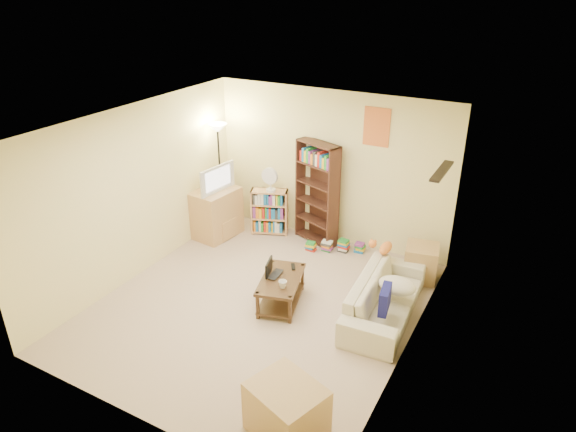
{
  "coord_description": "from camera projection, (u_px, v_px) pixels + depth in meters",
  "views": [
    {
      "loc": [
        3.09,
        -4.88,
        4.08
      ],
      "look_at": [
        0.06,
        0.72,
        1.05
      ],
      "focal_mm": 32.0,
      "sensor_mm": 36.0,
      "label": 1
    }
  ],
  "objects": [
    {
      "name": "mug",
      "position": [
        283.0,
        284.0,
        6.59
      ],
      "size": [
        0.11,
        0.11,
        0.1
      ],
      "primitive_type": "imported",
      "rotation": [
        0.0,
        0.0,
        0.01
      ],
      "color": "silver",
      "rests_on": "coffee_table"
    },
    {
      "name": "tall_bookshelf",
      "position": [
        317.0,
        191.0,
        8.25
      ],
      "size": [
        0.81,
        0.51,
        1.7
      ],
      "rotation": [
        0.0,
        0.0,
        -0.35
      ],
      "color": "#3F2118",
      "rests_on": "ground"
    },
    {
      "name": "tabby_cat",
      "position": [
        383.0,
        247.0,
        7.17
      ],
      "size": [
        0.42,
        0.17,
        0.14
      ],
      "color": "orange",
      "rests_on": "sofa"
    },
    {
      "name": "laptop",
      "position": [
        278.0,
        275.0,
        6.86
      ],
      "size": [
        0.32,
        0.23,
        0.02
      ],
      "primitive_type": "imported",
      "rotation": [
        0.0,
        0.0,
        1.65
      ],
      "color": "black",
      "rests_on": "coffee_table"
    },
    {
      "name": "floor_lamp",
      "position": [
        218.0,
        146.0,
        8.47
      ],
      "size": [
        0.32,
        0.32,
        1.86
      ],
      "color": "black",
      "rests_on": "ground"
    },
    {
      "name": "room",
      "position": [
        256.0,
        195.0,
        6.26
      ],
      "size": [
        4.5,
        4.54,
        2.52
      ],
      "color": "tan",
      "rests_on": "ground"
    },
    {
      "name": "navy_pillow",
      "position": [
        385.0,
        299.0,
        6.19
      ],
      "size": [
        0.16,
        0.36,
        0.31
      ],
      "primitive_type": "cube",
      "rotation": [
        0.0,
        0.0,
        1.74
      ],
      "color": "navy",
      "rests_on": "sofa"
    },
    {
      "name": "laptop_screen",
      "position": [
        269.0,
        267.0,
        6.84
      ],
      "size": [
        0.09,
        0.29,
        0.2
      ],
      "primitive_type": "cube",
      "rotation": [
        0.0,
        0.0,
        0.27
      ],
      "color": "white",
      "rests_on": "laptop"
    },
    {
      "name": "short_bookshelf",
      "position": [
        270.0,
        212.0,
        8.73
      ],
      "size": [
        0.66,
        0.45,
        0.79
      ],
      "rotation": [
        0.0,
        0.0,
        0.38
      ],
      "color": "tan",
      "rests_on": "ground"
    },
    {
      "name": "coffee_table",
      "position": [
        281.0,
        287.0,
        6.88
      ],
      "size": [
        0.73,
        1.01,
        0.4
      ],
      "rotation": [
        0.0,
        0.0,
        0.27
      ],
      "color": "#492F1C",
      "rests_on": "ground"
    },
    {
      "name": "cream_blanket",
      "position": [
        397.0,
        286.0,
        6.56
      ],
      "size": [
        0.49,
        0.35,
        0.21
      ],
      "primitive_type": "ellipsoid",
      "color": "beige",
      "rests_on": "sofa"
    },
    {
      "name": "tv_remote",
      "position": [
        293.0,
        267.0,
        7.06
      ],
      "size": [
        0.13,
        0.16,
        0.02
      ],
      "primitive_type": "cube",
      "rotation": [
        0.0,
        0.0,
        0.57
      ],
      "color": "black",
      "rests_on": "coffee_table"
    },
    {
      "name": "book_stacks",
      "position": [
        336.0,
        246.0,
        8.27
      ],
      "size": [
        0.89,
        0.45,
        0.21
      ],
      "color": "red",
      "rests_on": "ground"
    },
    {
      "name": "tv_stand",
      "position": [
        216.0,
        213.0,
        8.64
      ],
      "size": [
        0.64,
        0.83,
        0.83
      ],
      "primitive_type": "cube",
      "rotation": [
        0.0,
        0.0,
        -0.13
      ],
      "color": "tan",
      "rests_on": "ground"
    },
    {
      "name": "end_cabinet",
      "position": [
        286.0,
        410.0,
        4.92
      ],
      "size": [
        0.82,
        0.76,
        0.56
      ],
      "primitive_type": "cube",
      "rotation": [
        0.0,
        0.0,
        -0.33
      ],
      "color": "tan",
      "rests_on": "ground"
    },
    {
      "name": "sofa",
      "position": [
        385.0,
        297.0,
        6.65
      ],
      "size": [
        1.91,
        0.95,
        0.53
      ],
      "primitive_type": "imported",
      "rotation": [
        0.0,
        0.0,
        1.64
      ],
      "color": "beige",
      "rests_on": "ground"
    },
    {
      "name": "desk_fan",
      "position": [
        270.0,
        179.0,
        8.41
      ],
      "size": [
        0.28,
        0.16,
        0.42
      ],
      "color": "silver",
      "rests_on": "short_bookshelf"
    },
    {
      "name": "side_table",
      "position": [
        421.0,
        262.0,
        7.46
      ],
      "size": [
        0.54,
        0.54,
        0.53
      ],
      "primitive_type": "cube",
      "rotation": [
        0.0,
        0.0,
        0.2
      ],
      "color": "tan",
      "rests_on": "ground"
    },
    {
      "name": "television",
      "position": [
        214.0,
        178.0,
        8.37
      ],
      "size": [
        0.79,
        0.29,
        0.44
      ],
      "primitive_type": "imported",
      "rotation": [
        0.0,
        0.0,
        1.44
      ],
      "color": "black",
      "rests_on": "tv_stand"
    }
  ]
}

